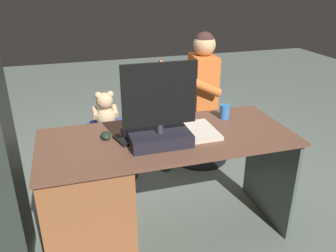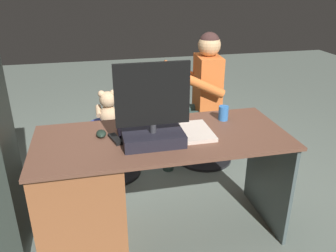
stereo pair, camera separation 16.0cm
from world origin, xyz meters
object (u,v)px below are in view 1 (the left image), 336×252
Objects in this scene: computer_mouse at (106,135)px; tv_remote at (121,141)px; desk at (103,195)px; cup at (225,112)px; person at (194,89)px; keyboard at (156,130)px; monitor at (160,120)px; office_chair_teddy at (108,148)px; visitor_chair at (201,133)px; teddy_bear at (105,110)px.

computer_mouse reaches higher than tv_remote.
desk is at bearing 55.66° from computer_mouse.
cup is 0.77m from person.
person reaches higher than tv_remote.
monitor is at bearing 83.24° from keyboard.
computer_mouse reaches higher than office_chair_teddy.
computer_mouse is 1.38m from visitor_chair.
teddy_bear is at bearing -96.21° from computer_mouse.
monitor reaches higher than keyboard.
teddy_bear is at bearing -106.08° from tv_remote.
cup is at bearing 85.32° from person.
tv_remote is 0.98m from office_chair_teddy.
keyboard reaches higher than tv_remote.
cup is at bearing -154.61° from monitor.
office_chair_teddy is at bearing -106.09° from tv_remote.
tv_remote is (-0.08, 0.08, -0.01)m from computer_mouse.
tv_remote is (0.23, 0.08, -0.00)m from keyboard.
computer_mouse is (0.31, 0.01, 0.01)m from keyboard.
cup is 1.03m from teddy_bear.
monitor is at bearing 102.15° from office_chair_teddy.
computer_mouse is 0.98× the size of cup.
office_chair_teddy is at bearing -73.81° from keyboard.
teddy_bear is at bearing -44.09° from cup.
office_chair_teddy is (-0.09, -0.78, -0.48)m from computer_mouse.
tv_remote is (0.21, -0.09, -0.14)m from monitor.
desk is 1.28× the size of person.
desk reaches higher than visitor_chair.
monitor is 1.02m from teddy_bear.
computer_mouse is at bearing 43.76° from person.
cup is 0.76m from tv_remote.
office_chair_teddy is at bearing -96.28° from computer_mouse.
cup is at bearing 135.91° from teddy_bear.
computer_mouse is 0.92m from office_chair_teddy.
tv_remote is 0.49× the size of teddy_bear.
desk is 1.36m from person.
cup is (-0.87, -0.16, 0.40)m from desk.
person is (0.09, 0.01, 0.45)m from visitor_chair.
visitor_chair is 0.43× the size of person.
keyboard is 0.94m from office_chair_teddy.
desk is at bearing 44.64° from person.
keyboard is 0.51m from cup.
desk is 5.04× the size of teddy_bear.
teddy_bear reaches higher than office_chair_teddy.
keyboard is at bearing 106.00° from teddy_bear.
tv_remote is at bearing 136.12° from computer_mouse.
keyboard is 1.37× the size of teddy_bear.
computer_mouse is at bearing 83.72° from office_chair_teddy.
tv_remote is at bearing 48.94° from person.
office_chair_teddy is at bearing -77.85° from monitor.
computer_mouse is at bearing 83.79° from teddy_bear.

